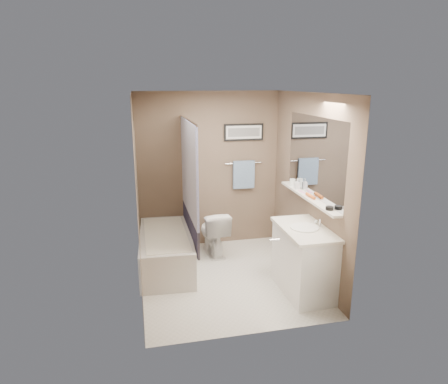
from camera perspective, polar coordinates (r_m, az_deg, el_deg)
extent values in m
plane|color=silver|center=(5.44, 0.35, -12.18)|extent=(2.50, 2.50, 0.00)
cube|color=silver|center=(4.82, 0.40, 13.76)|extent=(2.20, 2.50, 0.04)
cube|color=brown|center=(6.17, -2.18, 3.05)|extent=(2.20, 0.04, 2.40)
cube|color=brown|center=(3.86, 4.45, -4.59)|extent=(2.20, 0.04, 2.40)
cube|color=brown|center=(4.88, -12.09, -0.62)|extent=(0.04, 2.50, 2.40)
cube|color=brown|center=(5.34, 11.75, 0.77)|extent=(0.04, 2.50, 2.40)
cube|color=#C5AF95|center=(5.42, -12.17, -1.23)|extent=(0.02, 1.55, 2.00)
cylinder|color=silver|center=(5.26, -5.16, 10.24)|extent=(0.02, 1.55, 0.02)
cube|color=silver|center=(5.36, -5.00, 3.30)|extent=(0.03, 1.45, 1.28)
cube|color=#252342|center=(5.59, -4.80, -4.94)|extent=(0.03, 1.45, 0.36)
cube|color=silver|center=(5.12, 12.79, 4.91)|extent=(0.02, 1.60, 1.00)
cube|color=silver|center=(5.21, 11.91, -0.73)|extent=(0.12, 1.60, 0.03)
cylinder|color=silver|center=(6.25, 2.81, 4.15)|extent=(0.60, 0.02, 0.02)
cube|color=#9CC1E4|center=(6.27, 2.84, 2.50)|extent=(0.34, 0.05, 0.44)
cube|color=black|center=(6.19, 2.83, 8.54)|extent=(0.62, 0.02, 0.26)
cube|color=white|center=(6.18, 2.86, 8.52)|extent=(0.56, 0.00, 0.20)
cube|color=#595959|center=(6.18, 2.87, 8.52)|extent=(0.50, 0.00, 0.13)
cube|color=silver|center=(4.11, 11.85, -6.62)|extent=(0.80, 0.02, 2.00)
cylinder|color=silver|center=(4.04, 7.24, -6.82)|extent=(0.10, 0.02, 0.02)
cube|color=silver|center=(5.68, -8.26, -8.32)|extent=(0.77, 1.53, 0.50)
cube|color=white|center=(5.58, -8.36, -5.97)|extent=(0.56, 1.36, 0.02)
imported|color=white|center=(6.03, -1.55, -5.75)|extent=(0.44, 0.70, 0.68)
cube|color=white|center=(5.05, 11.35, -9.73)|extent=(0.52, 0.91, 0.80)
cube|color=silver|center=(4.88, 11.50, -5.27)|extent=(0.54, 0.96, 0.04)
cylinder|color=white|center=(4.87, 11.41, -4.98)|extent=(0.34, 0.34, 0.01)
cylinder|color=silver|center=(4.94, 13.57, -4.30)|extent=(0.02, 0.02, 0.10)
sphere|color=silver|center=(5.03, 13.06, -4.15)|extent=(0.05, 0.05, 0.05)
cylinder|color=black|center=(4.70, 14.84, -2.25)|extent=(0.09, 0.09, 0.04)
cylinder|color=#C6551C|center=(5.14, 12.26, -0.55)|extent=(0.05, 0.22, 0.04)
cube|color=#FC9AC7|center=(5.39, 11.03, 0.06)|extent=(0.04, 0.16, 0.01)
cylinder|color=white|center=(5.66, 9.77, 1.35)|extent=(0.08, 0.08, 0.10)
imported|color=#999999|center=(5.51, 10.41, 1.13)|extent=(0.06, 0.07, 0.14)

